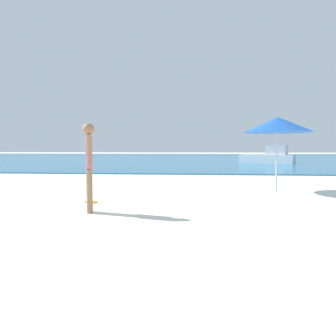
% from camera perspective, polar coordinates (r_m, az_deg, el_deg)
% --- Properties ---
extents(water, '(160.00, 60.00, 0.06)m').
position_cam_1_polar(water, '(44.87, 4.77, 2.00)').
color(water, '#1E6B9E').
rests_on(water, ground).
extents(person_standing, '(0.23, 0.38, 1.76)m').
position_cam_1_polar(person_standing, '(6.25, -14.43, 1.07)').
color(person_standing, '#936B4C').
rests_on(person_standing, ground).
extents(frisbee, '(0.29, 0.29, 0.03)m').
position_cam_1_polar(frisbee, '(7.48, -14.09, -6.15)').
color(frisbee, orange).
rests_on(frisbee, ground).
extents(boat_near, '(4.53, 3.26, 1.49)m').
position_cam_1_polar(boat_near, '(27.21, 18.18, 1.96)').
color(boat_near, white).
rests_on(boat_near, water).
extents(beach_umbrella, '(1.98, 1.98, 2.19)m').
position_cam_1_polar(beach_umbrella, '(9.67, 19.60, 7.56)').
color(beach_umbrella, '#B7B7BC').
rests_on(beach_umbrella, ground).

